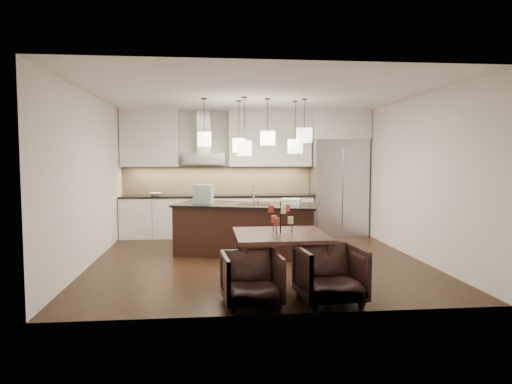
{
  "coord_description": "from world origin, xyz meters",
  "views": [
    {
      "loc": [
        -0.81,
        -7.68,
        1.75
      ],
      "look_at": [
        0.0,
        0.2,
        1.15
      ],
      "focal_mm": 32.0,
      "sensor_mm": 36.0,
      "label": 1
    }
  ],
  "objects": [
    {
      "name": "pendant_b",
      "position": [
        -0.25,
        0.83,
        1.97
      ],
      "size": [
        0.24,
        0.24,
        0.26
      ],
      "primitive_type": "cube",
      "color": "white",
      "rests_on": "ceiling"
    },
    {
      "name": "wall_front",
      "position": [
        0.0,
        -2.76,
        1.4
      ],
      "size": [
        5.5,
        0.02,
        2.8
      ],
      "primitive_type": "cube",
      "color": "silver",
      "rests_on": "ground"
    },
    {
      "name": "pendant_d",
      "position": [
        0.79,
        0.77,
        1.95
      ],
      "size": [
        0.24,
        0.24,
        0.26
      ],
      "primitive_type": "cube",
      "color": "white",
      "rests_on": "ceiling"
    },
    {
      "name": "countertop",
      "position": [
        -0.62,
        2.43,
        0.9
      ],
      "size": [
        4.21,
        0.66,
        0.04
      ],
      "primitive_type": "cube",
      "color": "black",
      "rests_on": "lower_cabinets"
    },
    {
      "name": "faucet",
      "position": [
        -0.01,
        0.55,
        1.1
      ],
      "size": [
        0.17,
        0.26,
        0.38
      ],
      "primitive_type": null,
      "rotation": [
        0.0,
        0.0,
        -0.31
      ],
      "color": "silver",
      "rests_on": "island_top"
    },
    {
      "name": "candle_b",
      "position": [
        0.07,
        -1.54,
        0.91
      ],
      "size": [
        0.07,
        0.07,
        0.1
      ],
      "primitive_type": "cylinder",
      "rotation": [
        0.0,
        0.0,
        0.01
      ],
      "color": "#D3402A",
      "rests_on": "candelabra"
    },
    {
      "name": "refrigerator",
      "position": [
        2.1,
        2.38,
        1.07
      ],
      "size": [
        1.2,
        0.72,
        2.15
      ],
      "primitive_type": "cube",
      "color": "#B7B7BA",
      "rests_on": "floor"
    },
    {
      "name": "island_body",
      "position": [
        -0.13,
        0.49,
        0.44
      ],
      "size": [
        2.67,
        1.7,
        0.87
      ],
      "primitive_type": "cube",
      "rotation": [
        0.0,
        0.0,
        -0.31
      ],
      "color": "black",
      "rests_on": "floor"
    },
    {
      "name": "wall_right",
      "position": [
        2.76,
        0.0,
        1.4
      ],
      "size": [
        0.02,
        5.5,
        2.8
      ],
      "primitive_type": "cube",
      "color": "silver",
      "rests_on": "ground"
    },
    {
      "name": "food_container",
      "position": [
        0.65,
        0.33,
        0.96
      ],
      "size": [
        0.39,
        0.33,
        0.1
      ],
      "primitive_type": "cube",
      "rotation": [
        0.0,
        0.0,
        -0.31
      ],
      "color": "silver",
      "rests_on": "island_top"
    },
    {
      "name": "fridge_panel",
      "position": [
        2.1,
        2.38,
        2.47
      ],
      "size": [
        1.26,
        0.72,
        0.65
      ],
      "primitive_type": "cube",
      "color": "silver",
      "rests_on": "refrigerator"
    },
    {
      "name": "floor",
      "position": [
        0.0,
        0.0,
        -0.01
      ],
      "size": [
        5.5,
        5.5,
        0.02
      ],
      "primitive_type": "cube",
      "color": "black",
      "rests_on": "ground"
    },
    {
      "name": "hood_chimney",
      "position": [
        -0.93,
        2.59,
        2.32
      ],
      "size": [
        0.3,
        0.28,
        0.96
      ],
      "primitive_type": "cube",
      "color": "#B7B7BA",
      "rests_on": "hood_canopy"
    },
    {
      "name": "candle_a",
      "position": [
        0.28,
        -1.66,
        0.91
      ],
      "size": [
        0.07,
        0.07,
        0.1
      ],
      "primitive_type": "cylinder",
      "rotation": [
        0.0,
        0.0,
        0.01
      ],
      "color": "beige",
      "rests_on": "candelabra"
    },
    {
      "name": "pendant_e",
      "position": [
        0.9,
        0.47,
        2.15
      ],
      "size": [
        0.24,
        0.24,
        0.26
      ],
      "primitive_type": "cube",
      "color": "white",
      "rests_on": "ceiling"
    },
    {
      "name": "wall_back",
      "position": [
        0.0,
        2.76,
        1.4
      ],
      "size": [
        5.5,
        0.02,
        2.8
      ],
      "primitive_type": "cube",
      "color": "silver",
      "rests_on": "ground"
    },
    {
      "name": "pendant_c",
      "position": [
        0.24,
        0.48,
        2.1
      ],
      "size": [
        0.24,
        0.24,
        0.26
      ],
      "primitive_type": "cube",
      "color": "white",
      "rests_on": "ceiling"
    },
    {
      "name": "upper_cab_right",
      "position": [
        0.55,
        2.57,
        2.17
      ],
      "size": [
        1.85,
        0.35,
        1.25
      ],
      "primitive_type": "cube",
      "color": "silver",
      "rests_on": "wall_back"
    },
    {
      "name": "ceiling",
      "position": [
        0.0,
        0.0,
        2.81
      ],
      "size": [
        5.5,
        5.5,
        0.02
      ],
      "primitive_type": "cube",
      "color": "white",
      "rests_on": "wall_back"
    },
    {
      "name": "candelabra",
      "position": [
        0.14,
        -1.66,
        0.95
      ],
      "size": [
        0.35,
        0.35,
        0.43
      ],
      "primitive_type": null,
      "rotation": [
        0.0,
        0.0,
        0.01
      ],
      "color": "black",
      "rests_on": "dining_table"
    },
    {
      "name": "armchair_left",
      "position": [
        -0.32,
        -2.4,
        0.32
      ],
      "size": [
        0.73,
        0.75,
        0.63
      ],
      "primitive_type": "imported",
      "rotation": [
        0.0,
        0.0,
        0.09
      ],
      "color": "black",
      "rests_on": "floor"
    },
    {
      "name": "pendant_a",
      "position": [
        -0.89,
        0.57,
        2.07
      ],
      "size": [
        0.24,
        0.24,
        0.26
      ],
      "primitive_type": "cube",
      "color": "white",
      "rests_on": "ceiling"
    },
    {
      "name": "candle_c",
      "position": [
        0.07,
        -1.78,
        0.91
      ],
      "size": [
        0.07,
        0.07,
        0.1
      ],
      "primitive_type": "cylinder",
      "rotation": [
        0.0,
        0.0,
        0.01
      ],
      "color": "maroon",
      "rests_on": "candelabra"
    },
    {
      "name": "tote_bag",
      "position": [
        -0.92,
        0.69,
        1.08
      ],
      "size": [
        0.38,
        0.27,
        0.34
      ],
      "primitive_type": "cube",
      "rotation": [
        0.0,
        0.0,
        -0.31
      ],
      "color": "#1C5A38",
      "rests_on": "island_top"
    },
    {
      "name": "dining_table",
      "position": [
        0.14,
        -1.66,
        0.37
      ],
      "size": [
        1.23,
        1.23,
        0.73
      ],
      "primitive_type": null,
      "rotation": [
        0.0,
        0.0,
        0.01
      ],
      "color": "black",
      "rests_on": "floor"
    },
    {
      "name": "candle_e",
      "position": [
        0.01,
        -1.64,
        1.06
      ],
      "size": [
        0.07,
        0.07,
        0.1
      ],
      "primitive_type": "cylinder",
      "rotation": [
        0.0,
        0.0,
        0.01
      ],
      "color": "maroon",
      "rests_on": "candelabra"
    },
    {
      "name": "pendant_f",
      "position": [
        -0.2,
        0.3,
        1.91
      ],
      "size": [
        0.24,
        0.24,
        0.26
      ],
      "primitive_type": "cube",
      "color": "white",
      "rests_on": "ceiling"
    },
    {
      "name": "fruit_bowl",
      "position": [
        -1.98,
        2.38,
        0.95
      ],
      "size": [
        0.27,
        0.27,
        0.06
      ],
      "primitive_type": "imported",
      "rotation": [
        0.0,
        0.0,
        -0.06
      ],
      "color": "silver",
      "rests_on": "countertop"
    },
    {
      "name": "candle_f",
      "position": [
        0.16,
        -1.79,
        1.06
      ],
      "size": [
        0.07,
        0.07,
        0.1
      ],
      "primitive_type": "cylinder",
      "rotation": [
        0.0,
        0.0,
        0.01
      ],
      "color": "beige",
      "rests_on": "candelabra"
    },
    {
      "name": "backsplash",
      "position": [
        -0.62,
        2.73,
        1.24
      ],
      "size": [
        4.21,
        0.02,
        0.63
      ],
      "primitive_type": "cube",
      "color": "#CFB98A",
      "rests_on": "countertop"
    },
    {
      "name": "hood_canopy",
      "position": [
        -0.93,
        2.48,
        1.72
      ],
      "size": [
        0.9,
        0.52,
        0.24
      ],
      "primitive_type": "cube",
      "color": "#B7B7BA",
      "rests_on": "wall_back"
    },
    {
      "name": "upper_cab_left",
      "position": [
        -2.1,
        2.57,
        2.17
      ],
      "size": [
        1.25,
        0.35,
        1.25
      ],
      "primitive_type": "cube",
      "color": "silver",
      "rests_on": "wall_back"
    },
    {
      "name": "candle_d",
      "position": [
        0.25,
        -1.57,
        1.06
      ],
      "size": [
        0.07,
        0.07,
        0.1
      ],
      "primitive_type": "cylinder",
      "rotation": [
        0.0,
        0.0,
        0.01
      ],
      "color": "#D3402A",
      "rests_on": "candelabra"
    },
    {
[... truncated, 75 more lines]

